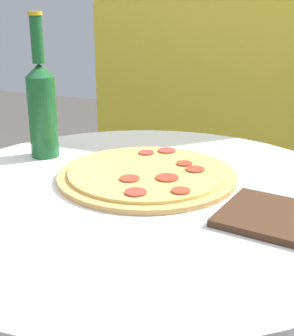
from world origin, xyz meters
The scene contains 5 objects.
table centered at (0.00, 0.00, 0.54)m, with size 0.84×0.84×0.75m.
fence_panel centered at (0.00, 0.98, 0.92)m, with size 1.25×0.04×1.85m.
pizza centered at (-0.02, 0.06, 0.75)m, with size 0.35×0.35×0.02m.
beer_bottle centered at (-0.28, 0.10, 0.86)m, with size 0.06×0.06×0.31m.
pizza_paddle centered at (0.27, -0.04, 0.75)m, with size 0.31×0.17×0.02m.
Camera 1 is at (0.32, -0.73, 1.07)m, focal length 50.00 mm.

